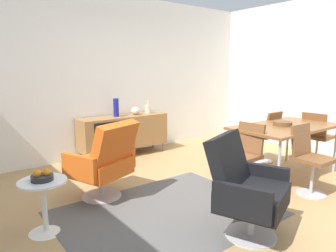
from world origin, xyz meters
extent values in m
plane|color=tan|center=(0.00, 0.00, 0.00)|extent=(8.32, 8.32, 0.00)
cube|color=white|center=(0.00, 2.60, 1.40)|extent=(6.80, 0.12, 2.80)
cube|color=olive|center=(0.17, 2.30, 0.44)|extent=(1.60, 0.44, 0.56)
cube|color=black|center=(-0.13, 2.08, 0.44)|extent=(0.70, 0.01, 0.48)
cylinder|color=olive|center=(-0.57, 2.13, 0.08)|extent=(0.03, 0.03, 0.16)
cylinder|color=olive|center=(0.91, 2.13, 0.08)|extent=(0.03, 0.03, 0.16)
cylinder|color=olive|center=(-0.57, 2.47, 0.08)|extent=(0.03, 0.03, 0.16)
cylinder|color=olive|center=(0.91, 2.47, 0.08)|extent=(0.03, 0.03, 0.16)
cylinder|color=navy|center=(0.03, 2.30, 0.88)|extent=(0.09, 0.09, 0.31)
ellipsoid|color=beige|center=(0.43, 2.30, 0.79)|extent=(0.17, 0.17, 0.14)
cylinder|color=beige|center=(0.69, 2.30, 0.80)|extent=(0.11, 0.11, 0.15)
cylinder|color=beige|center=(0.69, 2.30, 0.91)|extent=(0.04, 0.04, 0.08)
cube|color=brown|center=(1.51, -0.02, 0.72)|extent=(1.60, 0.90, 0.04)
cylinder|color=#B7B7BC|center=(0.79, -0.41, 0.35)|extent=(0.04, 0.04, 0.70)
cylinder|color=#B7B7BC|center=(2.23, -0.41, 0.35)|extent=(0.04, 0.04, 0.70)
cylinder|color=#B7B7BC|center=(0.79, 0.37, 0.35)|extent=(0.04, 0.04, 0.70)
cylinder|color=#B7B7BC|center=(2.23, 0.37, 0.35)|extent=(0.04, 0.04, 0.70)
cylinder|color=brown|center=(1.46, 0.00, 0.77)|extent=(0.26, 0.26, 0.06)
cube|color=brown|center=(2.46, -0.02, 0.45)|extent=(0.43, 0.43, 0.05)
cube|color=brown|center=(2.28, -0.03, 0.67)|extent=(0.12, 0.39, 0.38)
cylinder|color=#B7B7BC|center=(2.46, -0.02, 0.21)|extent=(0.04, 0.04, 0.42)
cylinder|color=#B7B7BC|center=(2.46, -0.02, 0.01)|extent=(0.36, 0.36, 0.01)
cube|color=brown|center=(0.56, -0.02, 0.45)|extent=(0.42, 0.42, 0.05)
cube|color=brown|center=(0.74, -0.01, 0.67)|extent=(0.11, 0.38, 0.38)
cylinder|color=#B7B7BC|center=(0.56, -0.02, 0.21)|extent=(0.04, 0.04, 0.42)
cylinder|color=#B7B7BC|center=(0.56, -0.02, 0.01)|extent=(0.36, 0.36, 0.01)
cube|color=brown|center=(1.16, -0.64, 0.45)|extent=(0.40, 0.40, 0.05)
cube|color=brown|center=(1.16, -0.46, 0.67)|extent=(0.38, 0.09, 0.38)
cylinder|color=#B7B7BC|center=(1.16, -0.64, 0.21)|extent=(0.04, 0.04, 0.42)
cylinder|color=#B7B7BC|center=(1.16, -0.64, 0.01)|extent=(0.36, 0.36, 0.01)
cube|color=brown|center=(1.86, 0.60, 0.45)|extent=(0.41, 0.41, 0.05)
cube|color=brown|center=(1.87, 0.42, 0.67)|extent=(0.38, 0.10, 0.38)
cylinder|color=#B7B7BC|center=(1.86, 0.60, 0.21)|extent=(0.04, 0.04, 0.42)
cylinder|color=#B7B7BC|center=(1.86, 0.60, 0.01)|extent=(0.36, 0.36, 0.01)
cube|color=#D85919|center=(-0.94, 0.86, 0.38)|extent=(0.76, 0.74, 0.20)
cube|color=#D85919|center=(-0.86, 0.64, 0.69)|extent=(0.66, 0.47, 0.51)
cube|color=#D85919|center=(-0.64, 0.98, 0.46)|extent=(0.24, 0.49, 0.28)
cube|color=#D85919|center=(-1.25, 0.75, 0.46)|extent=(0.24, 0.49, 0.28)
cylinder|color=#B7B7BC|center=(-0.94, 0.86, 0.14)|extent=(0.06, 0.06, 0.28)
cylinder|color=#B7B7BC|center=(-0.94, 0.86, 0.01)|extent=(0.48, 0.48, 0.02)
cube|color=black|center=(-0.22, -0.80, 0.38)|extent=(0.76, 0.74, 0.20)
cube|color=black|center=(-0.31, -0.58, 0.69)|extent=(0.66, 0.47, 0.51)
cube|color=black|center=(-0.53, -0.92, 0.46)|extent=(0.24, 0.49, 0.28)
cube|color=black|center=(0.09, -0.68, 0.46)|extent=(0.24, 0.49, 0.28)
cylinder|color=#B7B7BC|center=(-0.22, -0.80, 0.14)|extent=(0.06, 0.06, 0.28)
cylinder|color=#B7B7BC|center=(-0.22, -0.80, 0.01)|extent=(0.48, 0.48, 0.02)
cylinder|color=white|center=(-1.73, 0.41, 0.51)|extent=(0.44, 0.44, 0.02)
cylinder|color=white|center=(-1.73, 0.41, 0.25)|extent=(0.05, 0.05, 0.50)
cone|color=white|center=(-1.73, 0.41, 0.01)|extent=(0.32, 0.32, 0.02)
cylinder|color=#262628|center=(-1.73, 0.41, 0.55)|extent=(0.20, 0.20, 0.05)
sphere|color=orange|center=(-1.69, 0.41, 0.59)|extent=(0.07, 0.07, 0.07)
sphere|color=orange|center=(-1.77, 0.43, 0.59)|extent=(0.07, 0.07, 0.07)
cube|color=#595654|center=(-0.58, 0.03, 0.00)|extent=(2.20, 1.70, 0.01)
camera|label=1|loc=(-2.43, -2.45, 1.54)|focal=32.99mm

